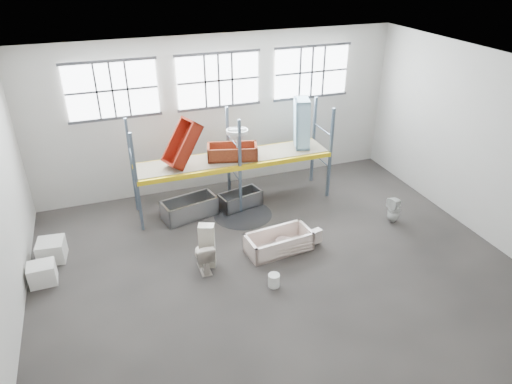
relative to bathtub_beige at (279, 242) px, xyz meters
name	(u,v)px	position (x,y,z in m)	size (l,w,h in m)	color
floor	(276,267)	(-0.33, -0.62, -0.31)	(12.00, 10.00, 0.10)	#4A4340
ceiling	(281,70)	(-0.33, -0.62, 4.79)	(12.00, 10.00, 0.10)	silver
wall_back	(219,113)	(-0.33, 4.43, 2.24)	(12.00, 0.10, 5.00)	#B8B3AA
wall_front	(412,329)	(-0.33, -5.67, 2.24)	(12.00, 0.10, 5.00)	#B2AEA6
wall_right	(483,145)	(5.72, -0.62, 2.24)	(0.10, 10.00, 5.00)	#9D9992
window_left	(112,90)	(-3.53, 4.32, 3.34)	(2.60, 0.04, 1.60)	white
window_mid	(218,80)	(-0.33, 4.32, 3.34)	(2.60, 0.04, 1.60)	white
window_right	(311,72)	(2.87, 4.32, 3.34)	(2.60, 0.04, 1.60)	white
rack_upright_la	(137,184)	(-3.33, 2.28, 1.24)	(0.08, 0.08, 3.00)	slate
rack_upright_lb	(132,166)	(-3.33, 3.48, 1.24)	(0.08, 0.08, 3.00)	slate
rack_upright_ma	(240,168)	(-0.33, 2.28, 1.24)	(0.08, 0.08, 3.00)	slate
rack_upright_mb	(228,153)	(-0.33, 3.48, 1.24)	(0.08, 0.08, 3.00)	slate
rack_upright_ra	(330,154)	(2.67, 2.28, 1.24)	(0.08, 0.08, 3.00)	slate
rack_upright_rb	(313,141)	(2.67, 3.48, 1.24)	(0.08, 0.08, 3.00)	slate
rack_beam_front	(240,168)	(-0.33, 2.28, 1.24)	(6.00, 0.10, 0.14)	yellow
rack_beam_back	(228,153)	(-0.33, 3.48, 1.24)	(6.00, 0.10, 0.14)	yellow
shelf_deck	(234,158)	(-0.33, 2.88, 1.32)	(5.90, 1.10, 0.03)	gray
wet_patch	(243,214)	(-0.33, 2.08, -0.26)	(1.80, 1.80, 0.00)	black
bathtub_beige	(279,242)	(0.00, 0.00, 0.00)	(1.77, 0.83, 0.52)	beige
cistern_spare	(314,237)	(0.99, -0.13, 0.02)	(0.41, 0.20, 0.39)	beige
sink_in_tub	(284,243)	(0.16, 0.03, -0.10)	(0.46, 0.46, 0.16)	beige
toilet_beige	(203,256)	(-2.12, -0.13, 0.15)	(0.46, 0.81, 0.83)	beige
cistern_tall	(207,246)	(-1.97, -0.02, 0.35)	(0.39, 0.26, 1.22)	beige
toilet_white	(394,210)	(3.76, 0.18, 0.14)	(0.36, 0.37, 0.81)	silver
steel_tub_left	(190,208)	(-1.88, 2.53, 0.04)	(1.62, 0.75, 0.59)	#B0B2B7
steel_tub_right	(240,199)	(-0.25, 2.61, -0.02)	(1.33, 0.62, 0.49)	#9FA1A6
rust_tub_flat	(232,152)	(-0.40, 2.81, 1.56)	(1.49, 0.70, 0.42)	brown
rust_tub_tilted	(182,143)	(-1.90, 2.80, 2.03)	(1.43, 0.67, 0.40)	maroon
sink_on_shelf	(237,146)	(-0.33, 2.52, 1.83)	(0.64, 0.50, 0.57)	silver
blue_tub_upright	(302,123)	(1.93, 2.93, 2.13)	(1.56, 0.73, 0.44)	#A0D2ED
bucket	(274,280)	(-0.68, -1.35, -0.09)	(0.29, 0.29, 0.33)	silver
carton_near	(42,274)	(-5.94, 0.69, 0.01)	(0.62, 0.53, 0.53)	silver
carton_far	(52,250)	(-5.76, 1.64, 0.02)	(0.67, 0.67, 0.56)	beige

